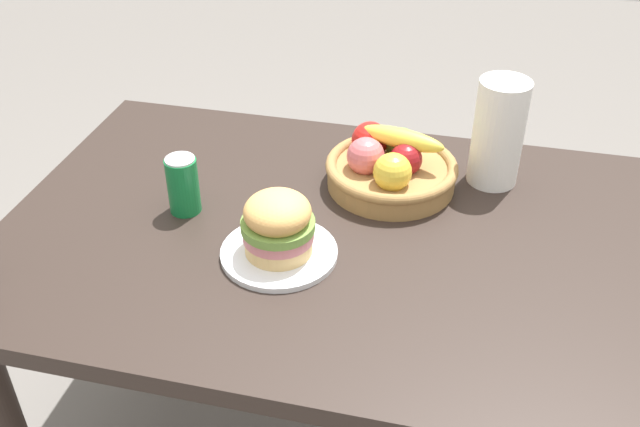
{
  "coord_description": "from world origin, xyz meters",
  "views": [
    {
      "loc": [
        0.22,
        -1.15,
        1.62
      ],
      "look_at": [
        -0.04,
        -0.03,
        0.81
      ],
      "focal_mm": 40.55,
      "sensor_mm": 36.0,
      "label": 1
    }
  ],
  "objects_px": {
    "sandwich": "(278,224)",
    "soda_can": "(183,186)",
    "fruit_basket": "(390,166)",
    "plate": "(279,253)",
    "paper_towel_roll": "(498,133)"
  },
  "relations": [
    {
      "from": "plate",
      "to": "paper_towel_roll",
      "type": "xyz_separation_m",
      "value": [
        0.39,
        0.37,
        0.11
      ]
    },
    {
      "from": "sandwich",
      "to": "paper_towel_roll",
      "type": "bearing_deg",
      "value": 43.85
    },
    {
      "from": "plate",
      "to": "fruit_basket",
      "type": "distance_m",
      "value": 0.34
    },
    {
      "from": "fruit_basket",
      "to": "soda_can",
      "type": "bearing_deg",
      "value": -153.78
    },
    {
      "from": "sandwich",
      "to": "paper_towel_roll",
      "type": "relative_size",
      "value": 0.59
    },
    {
      "from": "sandwich",
      "to": "soda_can",
      "type": "relative_size",
      "value": 1.12
    },
    {
      "from": "paper_towel_roll",
      "to": "plate",
      "type": "bearing_deg",
      "value": -136.15
    },
    {
      "from": "fruit_basket",
      "to": "paper_towel_roll",
      "type": "relative_size",
      "value": 1.21
    },
    {
      "from": "soda_can",
      "to": "fruit_basket",
      "type": "height_order",
      "value": "fruit_basket"
    },
    {
      "from": "paper_towel_roll",
      "to": "soda_can",
      "type": "bearing_deg",
      "value": -156.36
    },
    {
      "from": "sandwich",
      "to": "paper_towel_roll",
      "type": "distance_m",
      "value": 0.54
    },
    {
      "from": "plate",
      "to": "sandwich",
      "type": "distance_m",
      "value": 0.07
    },
    {
      "from": "plate",
      "to": "sandwich",
      "type": "relative_size",
      "value": 1.61
    },
    {
      "from": "sandwich",
      "to": "paper_towel_roll",
      "type": "xyz_separation_m",
      "value": [
        0.39,
        0.37,
        0.05
      ]
    },
    {
      "from": "fruit_basket",
      "to": "sandwich",
      "type": "bearing_deg",
      "value": -119.29
    }
  ]
}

